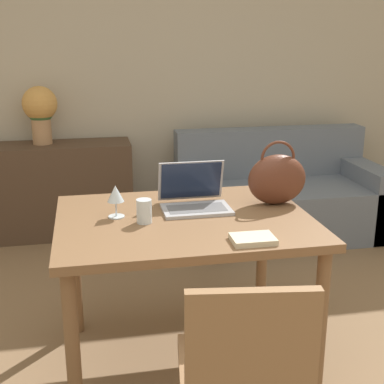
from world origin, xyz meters
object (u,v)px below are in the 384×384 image
wine_glass (116,195)px  handbag (277,179)px  couch (279,199)px  flower_vase (40,109)px  chair (244,370)px  drinking_glass (144,211)px  laptop (194,196)px

wine_glass → handbag: size_ratio=0.48×
wine_glass → couch: bearing=48.3°
wine_glass → handbag: (0.79, 0.05, 0.02)m
flower_vase → chair: bearing=-73.4°
chair → wine_glass: size_ratio=5.53×
couch → drinking_glass: 2.17m
drinking_glass → wine_glass: 0.16m
wine_glass → chair: bearing=-66.8°
drinking_glass → wine_glass: wine_glass is taller
couch → wine_glass: (-1.40, -1.57, 0.59)m
drinking_glass → handbag: 0.70m
couch → flower_vase: flower_vase is taller
laptop → handbag: 0.42m
chair → handbag: size_ratio=2.64×
chair → wine_glass: (-0.37, 0.86, 0.39)m
laptop → flower_vase: 2.01m
laptop → wine_glass: size_ratio=2.13×
laptop → flower_vase: (-0.84, 1.82, 0.20)m
drinking_glass → wine_glass: (-0.12, 0.10, 0.05)m
laptop → flower_vase: flower_vase is taller
handbag → flower_vase: 2.23m
couch → handbag: 1.74m
flower_vase → drinking_glass: bearing=-74.0°
laptop → wine_glass: laptop is taller
laptop → drinking_glass: size_ratio=2.99×
laptop → flower_vase: size_ratio=0.73×
chair → drinking_glass: size_ratio=7.78×
couch → handbag: handbag is taller
chair → handbag: (0.43, 0.90, 0.41)m
drinking_glass → flower_vase: bearing=106.0°
wine_glass → flower_vase: size_ratio=0.34×
couch → flower_vase: (-1.85, 0.33, 0.74)m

